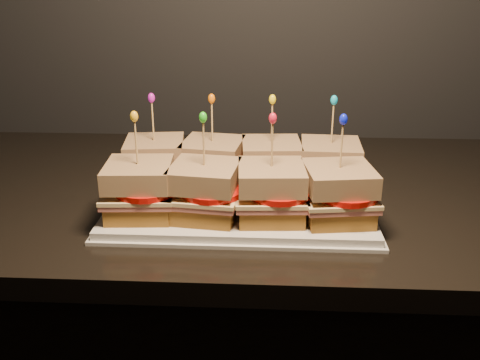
{
  "coord_description": "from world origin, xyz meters",
  "views": [
    {
      "loc": [
        0.73,
        0.74,
        1.26
      ],
      "look_at": [
        0.68,
        1.56,
        0.93
      ],
      "focal_mm": 40.0,
      "sensor_mm": 36.0,
      "label": 1
    }
  ],
  "objects": [
    {
      "name": "granite_slab",
      "position": [
        0.63,
        1.67,
        0.86
      ],
      "size": [
        2.22,
        0.68,
        0.04
      ],
      "primitive_type": "cube",
      "color": "black",
      "rests_on": "cabinet"
    },
    {
      "name": "sandwich_1_pick",
      "position": [
        0.63,
        1.62,
        1.01
      ],
      "size": [
        0.0,
        0.0,
        0.09
      ],
      "primitive_type": "cylinder",
      "color": "tan",
      "rests_on": "sandwich_1_bread_top"
    },
    {
      "name": "sandwich_4_pick",
      "position": [
        0.53,
        1.5,
        1.01
      ],
      "size": [
        0.0,
        0.0,
        0.09
      ],
      "primitive_type": "cylinder",
      "color": "tan",
      "rests_on": "sandwich_4_bread_top"
    },
    {
      "name": "sandwich_7_ham",
      "position": [
        0.84,
        1.5,
        0.93
      ],
      "size": [
        0.12,
        0.12,
        0.01
      ],
      "primitive_type": "cube",
      "rotation": [
        0.0,
        0.0,
        0.13
      ],
      "color": "#C76B5E",
      "rests_on": "sandwich_7_bread_bot"
    },
    {
      "name": "sandwich_2_bread_bot",
      "position": [
        0.74,
        1.62,
        0.91
      ],
      "size": [
        0.1,
        0.1,
        0.03
      ],
      "primitive_type": "cube",
      "rotation": [
        0.0,
        0.0,
        0.07
      ],
      "color": "brown",
      "rests_on": "platter"
    },
    {
      "name": "sandwich_5_frill",
      "position": [
        0.63,
        1.5,
        1.06
      ],
      "size": [
        0.01,
        0.01,
        0.02
      ],
      "primitive_type": "ellipsoid",
      "color": "green",
      "rests_on": "sandwich_5_pick"
    },
    {
      "name": "sandwich_3_frill",
      "position": [
        0.84,
        1.62,
        1.06
      ],
      "size": [
        0.01,
        0.01,
        0.02
      ],
      "primitive_type": "ellipsoid",
      "color": "#139DC1",
      "rests_on": "sandwich_3_pick"
    },
    {
      "name": "sandwich_4_ham",
      "position": [
        0.53,
        1.5,
        0.93
      ],
      "size": [
        0.11,
        0.11,
        0.01
      ],
      "primitive_type": "cube",
      "rotation": [
        0.0,
        0.0,
        0.06
      ],
      "color": "#C76B5E",
      "rests_on": "sandwich_4_bread_bot"
    },
    {
      "name": "sandwich_0_pick",
      "position": [
        0.53,
        1.62,
        1.01
      ],
      "size": [
        0.0,
        0.0,
        0.09
      ],
      "primitive_type": "cylinder",
      "color": "tan",
      "rests_on": "sandwich_0_bread_top"
    },
    {
      "name": "sandwich_0_ham",
      "position": [
        0.53,
        1.62,
        0.93
      ],
      "size": [
        0.12,
        0.12,
        0.01
      ],
      "primitive_type": "cube",
      "rotation": [
        0.0,
        0.0,
        0.12
      ],
      "color": "#C76B5E",
      "rests_on": "sandwich_0_bread_bot"
    },
    {
      "name": "sandwich_0_cheese",
      "position": [
        0.53,
        1.62,
        0.94
      ],
      "size": [
        0.12,
        0.12,
        0.01
      ],
      "primitive_type": "cube",
      "rotation": [
        0.0,
        0.0,
        0.12
      ],
      "color": "beige",
      "rests_on": "sandwich_0_ham"
    },
    {
      "name": "sandwich_6_frill",
      "position": [
        0.74,
        1.5,
        1.06
      ],
      "size": [
        0.01,
        0.01,
        0.02
      ],
      "primitive_type": "ellipsoid",
      "color": "red",
      "rests_on": "sandwich_6_pick"
    },
    {
      "name": "sandwich_2_tomato",
      "position": [
        0.75,
        1.62,
        0.94
      ],
      "size": [
        0.1,
        0.1,
        0.01
      ],
      "primitive_type": "cylinder",
      "color": "red",
      "rests_on": "sandwich_2_cheese"
    },
    {
      "name": "sandwich_7_pick",
      "position": [
        0.84,
        1.5,
        1.01
      ],
      "size": [
        0.0,
        0.0,
        0.09
      ],
      "primitive_type": "cylinder",
      "color": "tan",
      "rests_on": "sandwich_7_bread_top"
    },
    {
      "name": "platter_rim",
      "position": [
        0.68,
        1.56,
        0.88
      ],
      "size": [
        0.44,
        0.28,
        0.01
      ],
      "primitive_type": "cube",
      "color": "silver",
      "rests_on": "granite_slab"
    },
    {
      "name": "sandwich_5_pick",
      "position": [
        0.63,
        1.5,
        1.01
      ],
      "size": [
        0.0,
        0.0,
        0.09
      ],
      "primitive_type": "cylinder",
      "color": "tan",
      "rests_on": "sandwich_5_bread_top"
    },
    {
      "name": "sandwich_6_ham",
      "position": [
        0.74,
        1.5,
        0.93
      ],
      "size": [
        0.11,
        0.11,
        0.01
      ],
      "primitive_type": "cube",
      "rotation": [
        0.0,
        0.0,
        0.06
      ],
      "color": "#C76B5E",
      "rests_on": "sandwich_6_bread_bot"
    },
    {
      "name": "sandwich_1_tomato",
      "position": [
        0.65,
        1.62,
        0.94
      ],
      "size": [
        0.1,
        0.1,
        0.01
      ],
      "primitive_type": "cylinder",
      "color": "red",
      "rests_on": "sandwich_1_cheese"
    },
    {
      "name": "sandwich_3_tomato",
      "position": [
        0.85,
        1.62,
        0.94
      ],
      "size": [
        0.1,
        0.1,
        0.01
      ],
      "primitive_type": "cylinder",
      "color": "red",
      "rests_on": "sandwich_3_cheese"
    },
    {
      "name": "sandwich_7_frill",
      "position": [
        0.84,
        1.5,
        1.06
      ],
      "size": [
        0.01,
        0.01,
        0.02
      ],
      "primitive_type": "ellipsoid",
      "color": "#0E19E2",
      "rests_on": "sandwich_7_pick"
    },
    {
      "name": "sandwich_1_bread_top",
      "position": [
        0.63,
        1.62,
        0.96
      ],
      "size": [
        0.11,
        0.11,
        0.03
      ],
      "primitive_type": "cube",
      "rotation": [
        0.0,
        0.0,
        -0.14
      ],
      "color": "#5D2A0D",
      "rests_on": "sandwich_1_tomato"
    },
    {
      "name": "sandwich_2_ham",
      "position": [
        0.74,
        1.62,
        0.93
      ],
      "size": [
        0.12,
        0.11,
        0.01
      ],
      "primitive_type": "cube",
      "rotation": [
        0.0,
        0.0,
        0.07
      ],
      "color": "#C76B5E",
      "rests_on": "sandwich_2_bread_bot"
    },
    {
      "name": "sandwich_4_cheese",
      "position": [
        0.53,
        1.5,
        0.94
      ],
      "size": [
        0.12,
        0.11,
        0.01
      ],
      "primitive_type": "cube",
      "rotation": [
        0.0,
        0.0,
        0.06
      ],
      "color": "beige",
      "rests_on": "sandwich_4_ham"
    },
    {
      "name": "sandwich_3_bread_top",
      "position": [
        0.84,
        1.62,
        0.96
      ],
      "size": [
        0.1,
        0.1,
        0.03
      ],
      "primitive_type": "cube",
      "rotation": [
        0.0,
        0.0,
        -0.04
      ],
      "color": "#5D2A0D",
      "rests_on": "sandwich_3_tomato"
    },
    {
      "name": "sandwich_5_tomato",
      "position": [
        0.65,
        1.5,
        0.94
      ],
      "size": [
        0.1,
        0.1,
        0.01
      ],
      "primitive_type": "cylinder",
      "color": "red",
      "rests_on": "sandwich_5_cheese"
    },
    {
      "name": "sandwich_2_pick",
      "position": [
        0.74,
        1.62,
        1.01
      ],
      "size": [
        0.0,
        0.0,
        0.09
      ],
      "primitive_type": "cylinder",
      "color": "tan",
      "rests_on": "sandwich_2_bread_top"
    },
    {
      "name": "sandwich_4_tomato",
      "position": [
        0.54,
        1.5,
        0.94
      ],
      "size": [
        0.1,
        0.1,
        0.01
      ],
      "primitive_type": "cylinder",
      "color": "red",
      "rests_on": "sandwich_4_cheese"
    },
    {
      "name": "sandwich_2_cheese",
      "position": [
        0.74,
        1.62,
        0.94
      ],
      "size": [
        0.12,
        0.11,
        0.01
      ],
      "primitive_type": "cube",
      "rotation": [
        0.0,
        0.0,
        0.07
      ],
      "color": "beige",
      "rests_on": "sandwich_2_ham"
    },
    {
      "name": "sandwich_7_bread_top",
      "position": [
        0.84,
        1.5,
        0.96
      ],
      "size": [
        0.11,
        0.11,
        0.03
      ],
      "primitive_type": "cube",
      "rotation": [
        0.0,
        0.0,
        0.13
      ],
      "color": "#5D2A0D",
      "rests_on": "sandwich_7_tomato"
    },
    {
      "name": "sandwich_0_bread_bot",
      "position": [
        0.53,
        1.62,
        0.91
      ],
      "size": [
        0.11,
        0.11,
        0.03
      ],
      "primitive_type": "cube",
      "rotation": [
        0.0,
        0.0,
        0.12
      ],
      "color": "brown",
      "rests_on": "platter"
    },
    {
      "name": "sandwich_7_bread_bot",
      "position": [
        0.84,
        1.5,
        0.91
      ],
      "size": [
        0.11,
        0.11,
        0.03
      ],
      "primitive_type": "cube",
      "rotation": [
        0.0,
        0.0,
        0.13
      ],
      "color": "brown",
      "rests_on": "platter"
    },
    {
      "name": "sandwich_3_cheese",
      "position": [
        0.84,
        1.62,
        0.94
      ],
      "size": [
        0.11,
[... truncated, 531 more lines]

